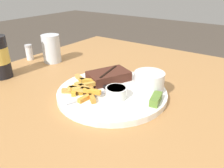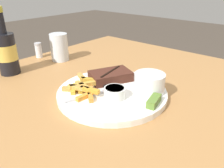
# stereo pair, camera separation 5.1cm
# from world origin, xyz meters

# --- Properties ---
(dining_table) EXTENTS (1.13, 1.02, 0.78)m
(dining_table) POSITION_xyz_m (0.00, 0.00, 0.68)
(dining_table) COLOR #A87542
(dining_table) RESTS_ON ground_plane
(dinner_plate) EXTENTS (0.32, 0.32, 0.02)m
(dinner_plate) POSITION_xyz_m (0.00, 0.00, 0.78)
(dinner_plate) COLOR white
(dinner_plate) RESTS_ON dining_table
(steak_portion) EXTENTS (0.15, 0.13, 0.03)m
(steak_portion) POSITION_xyz_m (0.05, 0.05, 0.81)
(steak_portion) COLOR #472319
(steak_portion) RESTS_ON dinner_plate
(fries_pile) EXTENTS (0.12, 0.14, 0.02)m
(fries_pile) POSITION_xyz_m (-0.06, 0.06, 0.80)
(fries_pile) COLOR gold
(fries_pile) RESTS_ON dinner_plate
(coleslaw_cup) EXTENTS (0.09, 0.09, 0.06)m
(coleslaw_cup) POSITION_xyz_m (0.06, -0.09, 0.82)
(coleslaw_cup) COLOR white
(coleslaw_cup) RESTS_ON dinner_plate
(dipping_sauce_cup) EXTENTS (0.06, 0.06, 0.03)m
(dipping_sauce_cup) POSITION_xyz_m (-0.03, -0.03, 0.81)
(dipping_sauce_cup) COLOR silver
(dipping_sauce_cup) RESTS_ON dinner_plate
(pickle_spear) EXTENTS (0.06, 0.03, 0.02)m
(pickle_spear) POSITION_xyz_m (0.01, -0.13, 0.80)
(pickle_spear) COLOR #567A2D
(pickle_spear) RESTS_ON dinner_plate
(fork_utensil) EXTENTS (0.13, 0.06, 0.00)m
(fork_utensil) POSITION_xyz_m (-0.08, 0.03, 0.79)
(fork_utensil) COLOR #B7B7BC
(fork_utensil) RESTS_ON dinner_plate
(knife_utensil) EXTENTS (0.09, 0.16, 0.01)m
(knife_utensil) POSITION_xyz_m (0.01, 0.04, 0.80)
(knife_utensil) COLOR #B7B7BC
(knife_utensil) RESTS_ON dinner_plate
(drinking_glass) EXTENTS (0.07, 0.07, 0.11)m
(drinking_glass) POSITION_xyz_m (0.10, 0.37, 0.83)
(drinking_glass) COLOR silver
(drinking_glass) RESTS_ON dining_table
(salt_shaker) EXTENTS (0.03, 0.03, 0.07)m
(salt_shaker) POSITION_xyz_m (0.06, 0.47, 0.81)
(salt_shaker) COLOR white
(salt_shaker) RESTS_ON dining_table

